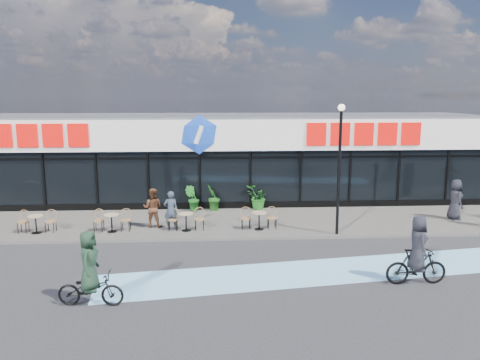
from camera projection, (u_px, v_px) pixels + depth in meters
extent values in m
plane|color=#28282B|center=(195.00, 259.00, 16.40)|extent=(120.00, 120.00, 0.00)
cube|color=#5B5851|center=(199.00, 223.00, 20.81)|extent=(44.00, 5.00, 0.10)
cube|color=#7DC0EC|center=(317.00, 272.00, 15.15)|extent=(14.17, 4.13, 0.01)
cube|color=black|center=(201.00, 171.00, 25.96)|extent=(30.00, 6.00, 3.00)
cube|color=silver|center=(201.00, 131.00, 25.41)|extent=(30.60, 6.30, 1.50)
cube|color=#47474C|center=(200.00, 116.00, 25.41)|extent=(30.60, 6.30, 0.10)
cube|color=#0D2696|center=(199.00, 150.00, 22.69)|extent=(30.60, 0.08, 0.18)
cube|color=black|center=(199.00, 158.00, 22.77)|extent=(30.00, 0.06, 0.08)
cube|color=black|center=(200.00, 207.00, 23.22)|extent=(30.00, 0.10, 0.40)
cube|color=red|center=(28.00, 135.00, 21.85)|extent=(5.63, 0.18, 1.10)
cube|color=red|center=(364.00, 134.00, 22.76)|extent=(5.63, 0.18, 1.10)
ellipsoid|color=#1742BB|center=(199.00, 135.00, 22.30)|extent=(1.90, 0.24, 1.90)
cylinder|color=black|center=(44.00, 183.00, 22.55)|extent=(0.10, 0.10, 3.00)
cylinder|color=black|center=(97.00, 182.00, 22.70)|extent=(0.10, 0.10, 3.00)
cylinder|color=black|center=(149.00, 181.00, 22.84)|extent=(0.10, 0.10, 3.00)
cylinder|color=black|center=(200.00, 181.00, 22.98)|extent=(0.10, 0.10, 3.00)
cylinder|color=black|center=(250.00, 180.00, 23.12)|extent=(0.10, 0.10, 3.00)
cylinder|color=black|center=(300.00, 180.00, 23.26)|extent=(0.10, 0.10, 3.00)
cylinder|color=black|center=(350.00, 179.00, 23.40)|extent=(0.10, 0.10, 3.00)
cylinder|color=black|center=(399.00, 179.00, 23.55)|extent=(0.10, 0.10, 3.00)
cylinder|color=black|center=(447.00, 178.00, 23.69)|extent=(0.10, 0.10, 3.00)
cylinder|color=black|center=(339.00, 174.00, 18.52)|extent=(0.12, 0.12, 4.98)
sphere|color=#FFF2CC|center=(341.00, 108.00, 18.06)|extent=(0.28, 0.28, 0.28)
cylinder|color=tan|center=(35.00, 216.00, 18.98)|extent=(0.60, 0.60, 0.04)
cylinder|color=black|center=(36.00, 224.00, 19.04)|extent=(0.06, 0.06, 0.70)
cylinder|color=black|center=(37.00, 233.00, 19.10)|extent=(0.40, 0.40, 0.02)
cylinder|color=tan|center=(111.00, 215.00, 19.15)|extent=(0.60, 0.60, 0.04)
cylinder|color=black|center=(112.00, 223.00, 19.21)|extent=(0.06, 0.06, 0.70)
cylinder|color=black|center=(112.00, 232.00, 19.28)|extent=(0.40, 0.40, 0.02)
cylinder|color=tan|center=(186.00, 214.00, 19.32)|extent=(0.60, 0.60, 0.04)
cylinder|color=black|center=(186.00, 222.00, 19.38)|extent=(0.06, 0.06, 0.70)
cylinder|color=black|center=(186.00, 230.00, 19.45)|extent=(0.40, 0.40, 0.02)
cylinder|color=tan|center=(259.00, 213.00, 19.49)|extent=(0.60, 0.60, 0.04)
cylinder|color=black|center=(259.00, 221.00, 19.56)|extent=(0.06, 0.06, 0.70)
cylinder|color=black|center=(259.00, 229.00, 19.62)|extent=(0.40, 0.40, 0.02)
imported|color=#1A5D1B|center=(192.00, 198.00, 22.74)|extent=(0.70, 0.58, 1.22)
imported|color=#20681D|center=(258.00, 198.00, 23.02)|extent=(1.36, 1.29, 1.18)
imported|color=#1F5919|center=(213.00, 197.00, 22.73)|extent=(0.83, 0.89, 1.31)
imported|color=#2B3543|center=(171.00, 210.00, 19.54)|extent=(0.67, 0.51, 1.63)
imported|color=#502F1C|center=(153.00, 208.00, 19.85)|extent=(0.90, 0.74, 1.69)
imported|color=black|center=(455.00, 199.00, 21.12)|extent=(0.62, 0.92, 1.83)
imported|color=black|center=(416.00, 267.00, 14.09)|extent=(1.86, 0.54, 1.11)
imported|color=black|center=(418.00, 243.00, 13.96)|extent=(0.54, 0.83, 1.68)
imported|color=black|center=(91.00, 289.00, 12.66)|extent=(1.85, 0.78, 0.95)
imported|color=#1B3222|center=(89.00, 261.00, 12.51)|extent=(0.59, 0.85, 1.66)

